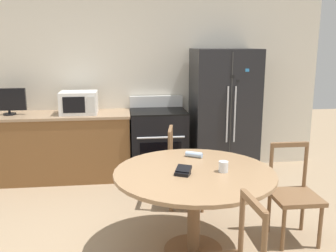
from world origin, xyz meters
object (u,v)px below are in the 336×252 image
Objects in this scene: microwave at (79,103)px; countertop_tv at (8,101)px; oven_range at (158,142)px; dining_chair_right at (294,195)px; dining_chair_far at (184,169)px; candle_glass at (223,167)px; wallet at (183,171)px; refrigerator at (224,113)px.

countertop_tv is at bearing 178.62° from microwave.
countertop_tv is at bearing 179.17° from oven_range.
dining_chair_right is at bearing -41.83° from microwave.
microwave is 1.74m from dining_chair_far.
microwave reaches higher than candle_glass.
dining_chair_far reaches higher than wallet.
dining_chair_far is at bearing -43.41° from dining_chair_right.
refrigerator is 2.86m from countertop_tv.
countertop_tv is 0.48× the size of dining_chair_right.
candle_glass is at bearing -42.18° from countertop_tv.
countertop_tv reaches higher than candle_glass.
dining_chair_right is (0.89, -0.86, 0.00)m from dining_chair_far.
candle_glass is at bearing 12.61° from dining_chair_right.
dining_chair_far is (1.24, -1.05, -0.61)m from microwave.
microwave is at bearing -119.66° from dining_chair_far.
candle_glass reaches higher than wallet.
candle_glass is (0.35, -2.06, 0.32)m from oven_range.
countertop_tv reaches higher than dining_chair_far.
countertop_tv is at bearing -106.10° from dining_chair_far.
oven_range is at bearing -158.99° from dining_chair_far.
wallet is at bearing -113.69° from refrigerator.
countertop_tv is (-1.95, 0.03, 0.62)m from oven_range.
refrigerator reaches higher than dining_chair_right.
microwave is 0.53× the size of dining_chair_far.
dining_chair_right reaches higher than wallet.
wallet is at bearing -47.22° from countertop_tv.
microwave is 1.09× the size of countertop_tv.
dining_chair_far is 1.00× the size of dining_chair_right.
microwave reaches higher than dining_chair_right.
candle_glass is at bearing 4.14° from wallet.
oven_range is at bearing 178.42° from refrigerator.
refrigerator is 1.32m from dining_chair_far.
oven_range is 6.49× the size of wallet.
refrigerator reaches higher than dining_chair_far.
candle_glass is 0.35m from wallet.
dining_chair_far reaches higher than candle_glass.
microwave is 2.88× the size of wallet.
countertop_tv is at bearing 132.78° from wallet.
oven_range is 2.47× the size of countertop_tv.
dining_chair_far is (2.14, -1.07, -0.65)m from countertop_tv.
dining_chair_far is at bearing 99.03° from candle_glass.
countertop_tv reaches higher than wallet.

